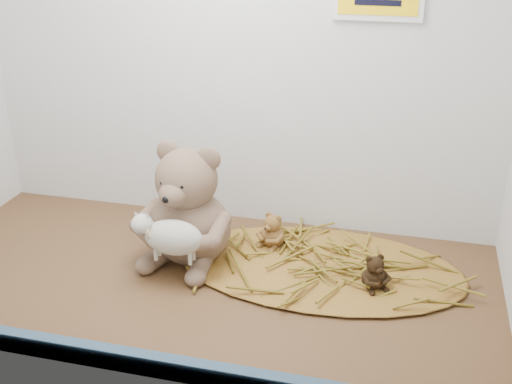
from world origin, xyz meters
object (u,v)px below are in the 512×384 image
(main_teddy, at_px, (189,204))
(toy_lamb, at_px, (174,237))
(mini_teddy_tan, at_px, (273,229))
(mini_teddy_brown, at_px, (374,271))

(main_teddy, distance_m, toy_lamb, 0.10)
(main_teddy, xyz_separation_m, toy_lamb, (0.00, -0.09, -0.03))
(toy_lamb, bearing_deg, mini_teddy_tan, 47.75)
(main_teddy, distance_m, mini_teddy_brown, 0.40)
(main_teddy, relative_size, toy_lamb, 1.68)
(mini_teddy_tan, bearing_deg, mini_teddy_brown, -1.48)
(toy_lamb, height_order, mini_teddy_tan, toy_lamb)
(main_teddy, bearing_deg, mini_teddy_tan, 36.91)
(mini_teddy_tan, distance_m, mini_teddy_brown, 0.26)
(mini_teddy_brown, bearing_deg, toy_lamb, 152.79)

